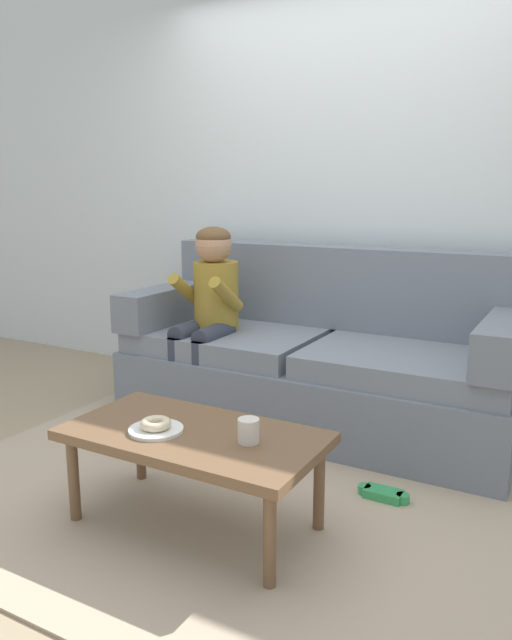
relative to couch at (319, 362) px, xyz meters
The scene contains 10 objects.
ground 0.92m from the couch, 91.33° to the right, with size 10.00×10.00×0.00m, color #9E896B.
wall_back 1.18m from the couch, 92.06° to the left, with size 8.00×0.10×2.80m, color silver.
area_rug 1.15m from the couch, 91.03° to the right, with size 2.62×1.78×0.01m, color tan.
couch is the anchor object (origin of this frame).
coffee_table 1.28m from the couch, 88.83° to the right, with size 1.00×0.53×0.40m.
person_child 0.71m from the couch, 160.69° to the right, with size 0.34×0.58×1.10m.
plate 1.36m from the couch, 94.09° to the right, with size 0.21×0.21×0.01m, color white.
donut 1.36m from the couch, 94.09° to the right, with size 0.12×0.12×0.04m, color beige.
mug 1.30m from the couch, 78.28° to the right, with size 0.08×0.08×0.09m, color silver.
toy_controller 1.00m from the couch, 49.61° to the right, with size 0.23×0.09×0.05m.
Camera 1 is at (1.32, -2.23, 1.30)m, focal length 34.33 mm.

